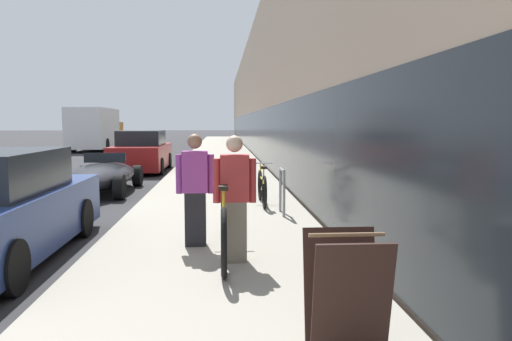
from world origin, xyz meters
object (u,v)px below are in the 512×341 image
Objects in this scene: cruiser_bike_nearest at (262,187)px; tandem_bicycle at (223,222)px; sandwich_board_sign at (346,293)px; vintage_roadster_curbside at (100,176)px; person_rider at (235,199)px; bike_rack_hoop at (282,186)px; moving_truck at (96,129)px; parked_sedan_far at (142,153)px; person_bystander at (195,190)px.

tandem_bicycle is at bearing -101.84° from cruiser_bike_nearest.
sandwich_board_sign is 0.21× the size of vintage_roadster_curbside.
bike_rack_hoop is (0.96, 3.10, -0.26)m from person_rider.
person_rider is at bearing -72.91° from moving_truck.
tandem_bicycle is 0.64× the size of vintage_roadster_curbside.
bike_rack_hoop is 25.25m from moving_truck.
bike_rack_hoop is at bearing 87.88° from sandwich_board_sign.
parked_sedan_far is (-3.77, 8.41, 0.22)m from cruiser_bike_nearest.
cruiser_bike_nearest is (-0.28, 1.13, -0.16)m from bike_rack_hoop.
cruiser_bike_nearest is at bearing 103.93° from bike_rack_hoop.
person_bystander is 3.63m from cruiser_bike_nearest.
moving_truck reaches higher than bike_rack_hoop.
moving_truck is at bearing 111.24° from bike_rack_hoop.
parked_sedan_far reaches higher than bike_rack_hoop.
bike_rack_hoop is 10.36m from parked_sedan_far.
tandem_bicycle reaches higher than cruiser_bike_nearest.
bike_rack_hoop is at bearing -68.76° from moving_truck.
vintage_roadster_curbside is 0.61× the size of moving_truck.
person_bystander is 26.92m from moving_truck.
person_bystander reaches higher than tandem_bicycle.
tandem_bicycle is at bearing -72.97° from moving_truck.
tandem_bicycle is at bearing -76.46° from parked_sedan_far.
bike_rack_hoop is 0.19× the size of vintage_roadster_curbside.
parked_sedan_far reaches higher than cruiser_bike_nearest.
tandem_bicycle is 1.56× the size of cruiser_bike_nearest.
sandwich_board_sign is 15.59m from parked_sedan_far.
cruiser_bike_nearest is 6.71m from sandwich_board_sign.
vintage_roadster_curbside is at bearing 137.09° from bike_rack_hoop.
cruiser_bike_nearest is at bearing 80.91° from person_rider.
bike_rack_hoop is 0.47× the size of cruiser_bike_nearest.
bike_rack_hoop is at bearing -42.91° from vintage_roadster_curbside.
moving_truck is (-5.09, 13.99, 0.67)m from parked_sedan_far.
person_rider is 3.26m from bike_rack_hoop.
person_bystander is at bearing 110.99° from sandwich_board_sign.
parked_sedan_far is at bearing 103.54° from tandem_bicycle.
bike_rack_hoop is at bearing -76.07° from cruiser_bike_nearest.
person_bystander reaches higher than vintage_roadster_curbside.
vintage_roadster_curbside is at bearing -91.89° from parked_sedan_far.
person_bystander reaches higher than bike_rack_hoop.
parked_sedan_far is at bearing 103.76° from person_rider.
bike_rack_hoop is 0.19× the size of parked_sedan_far.
vintage_roadster_curbside is at bearing 112.94° from sandwich_board_sign.
vintage_roadster_curbside is 20.21m from moving_truck.
person_bystander is at bearing -122.94° from bike_rack_hoop.
person_bystander is at bearing -77.69° from parked_sedan_far.
sandwich_board_sign is at bearing -75.73° from parked_sedan_far.
parked_sedan_far is (-3.84, 15.11, 0.12)m from sandwich_board_sign.
bike_rack_hoop is 0.94× the size of sandwich_board_sign.
person_rider reaches higher than tandem_bicycle.
parked_sedan_far is 0.62× the size of moving_truck.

